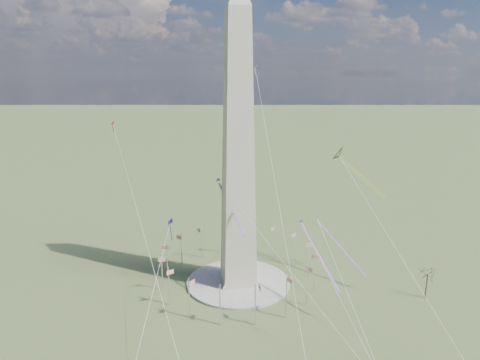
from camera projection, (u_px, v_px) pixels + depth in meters
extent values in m
plane|color=#4E6432|center=(238.00, 283.00, 149.60)|extent=(2000.00, 2000.00, 0.00)
cylinder|color=beige|center=(238.00, 282.00, 149.50)|extent=(36.00, 36.00, 0.80)
cylinder|color=white|center=(310.00, 260.00, 152.85)|extent=(0.36, 0.36, 13.00)
cube|color=red|center=(309.00, 245.00, 152.81)|extent=(2.40, 0.08, 1.50)
cylinder|color=white|center=(295.00, 250.00, 161.96)|extent=(0.36, 0.36, 13.00)
cube|color=red|center=(294.00, 235.00, 161.73)|extent=(2.25, 0.99, 1.50)
cylinder|color=white|center=(275.00, 242.00, 168.95)|extent=(0.36, 0.36, 13.00)
cube|color=red|center=(273.00, 229.00, 168.37)|extent=(1.75, 1.75, 1.50)
cylinder|color=white|center=(251.00, 239.00, 172.75)|extent=(0.36, 0.36, 13.00)
cube|color=red|center=(248.00, 226.00, 171.72)|extent=(0.99, 2.25, 1.50)
cylinder|color=white|center=(226.00, 239.00, 172.78)|extent=(0.36, 0.36, 13.00)
cube|color=red|center=(223.00, 226.00, 171.26)|extent=(0.08, 2.40, 1.50)
cylinder|color=white|center=(202.00, 242.00, 169.05)|extent=(0.36, 0.36, 13.00)
cube|color=red|center=(199.00, 230.00, 167.07)|extent=(0.99, 2.25, 1.50)
cylinder|color=white|center=(182.00, 249.00, 162.12)|extent=(0.36, 0.36, 13.00)
cube|color=red|center=(179.00, 237.00, 159.79)|extent=(1.75, 1.75, 1.50)
cylinder|color=white|center=(167.00, 260.00, 153.04)|extent=(0.36, 0.36, 13.00)
cube|color=red|center=(165.00, 247.00, 150.52)|extent=(2.25, 0.99, 1.50)
cylinder|color=white|center=(162.00, 273.00, 143.19)|extent=(0.36, 0.36, 13.00)
cube|color=red|center=(162.00, 260.00, 140.67)|extent=(2.40, 0.08, 1.50)
cylinder|color=white|center=(169.00, 286.00, 134.08)|extent=(0.36, 0.36, 13.00)
cube|color=red|center=(170.00, 272.00, 131.75)|extent=(2.25, 0.99, 1.50)
cylinder|color=white|center=(189.00, 298.00, 127.10)|extent=(0.36, 0.36, 13.00)
cube|color=red|center=(192.00, 283.00, 125.11)|extent=(1.75, 1.75, 1.50)
cylinder|color=white|center=(220.00, 305.00, 123.30)|extent=(0.36, 0.36, 13.00)
cube|color=red|center=(224.00, 288.00, 121.77)|extent=(0.99, 2.25, 1.50)
cylinder|color=white|center=(255.00, 305.00, 123.26)|extent=(0.36, 0.36, 13.00)
cube|color=red|center=(260.00, 288.00, 122.22)|extent=(0.08, 2.40, 1.50)
cylinder|color=white|center=(286.00, 298.00, 127.00)|extent=(0.36, 0.36, 13.00)
cube|color=red|center=(290.00, 281.00, 126.41)|extent=(0.99, 2.25, 1.50)
cylinder|color=white|center=(307.00, 286.00, 133.93)|extent=(0.36, 0.36, 13.00)
cube|color=red|center=(309.00, 269.00, 133.69)|extent=(1.75, 1.75, 1.50)
cylinder|color=white|center=(314.00, 273.00, 143.01)|extent=(0.36, 0.36, 13.00)
cube|color=red|center=(315.00, 257.00, 142.96)|extent=(2.25, 0.99, 1.50)
cylinder|color=#412F27|center=(426.00, 286.00, 138.97)|extent=(0.38, 0.38, 8.07)
cube|color=orange|center=(363.00, 177.00, 150.88)|extent=(11.77, 12.81, 11.89)
cube|color=orange|center=(361.00, 178.00, 149.19)|extent=(11.77, 12.81, 11.89)
cube|color=#431C80|center=(170.00, 222.00, 142.89)|extent=(1.57, 2.40, 2.14)
cube|color=#DA2247|center=(171.00, 232.00, 143.75)|extent=(0.97, 2.70, 7.39)
cube|color=#DA2247|center=(320.00, 257.00, 132.27)|extent=(5.34, 21.35, 13.62)
cube|color=#DA2247|center=(231.00, 208.00, 138.54)|extent=(5.62, 19.46, 12.50)
cube|color=#DA2247|center=(341.00, 247.00, 150.55)|extent=(10.93, 19.78, 13.84)
cube|color=red|center=(113.00, 123.00, 168.86)|extent=(1.51, 1.56, 1.62)
cube|color=red|center=(113.00, 128.00, 169.29)|extent=(0.35, 1.40, 3.70)
cube|color=white|center=(255.00, 67.00, 176.09)|extent=(1.28, 1.90, 1.47)
cube|color=white|center=(255.00, 71.00, 176.48)|extent=(0.96, 1.16, 3.36)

